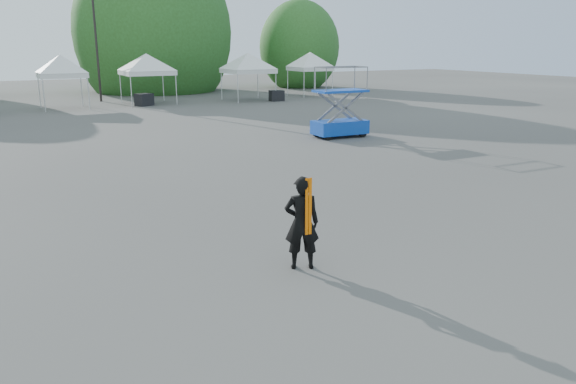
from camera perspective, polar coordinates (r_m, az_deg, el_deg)
ground at (r=11.19m, az=-2.41°, el=-6.00°), size 120.00×120.00×0.00m
light_pole_east at (r=42.11m, az=-19.08°, el=16.19°), size 0.60×0.25×9.80m
tree_mid_e at (r=50.27m, az=-13.51°, el=15.46°), size 5.12×5.12×7.79m
tree_far_e at (r=53.48m, az=1.15°, el=14.49°), size 3.84×3.84×5.84m
tent_e at (r=38.06m, az=-22.13°, el=12.42°), size 3.90×3.90×3.88m
tent_f at (r=39.52m, az=-14.22°, el=13.10°), size 4.49×4.49×3.88m
tent_g at (r=40.81m, az=-4.10°, el=13.54°), size 4.42×4.42×3.88m
tent_h at (r=44.39m, az=2.26°, el=13.67°), size 3.88×3.88×3.88m
man at (r=10.09m, az=1.41°, el=-3.14°), size 0.74×0.63×1.73m
scissor_lift at (r=24.64m, az=5.34°, el=9.09°), size 2.37×1.24×3.02m
crate_mid at (r=38.42m, az=-14.41°, el=9.07°), size 1.26×1.15×0.80m
crate_east at (r=40.47m, az=-1.17°, el=9.76°), size 1.05×0.86×0.74m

